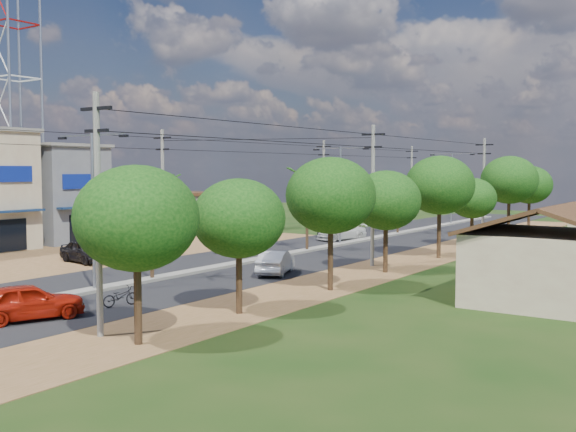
{
  "coord_description": "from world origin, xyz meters",
  "views": [
    {
      "loc": [
        27.02,
        -22.42,
        6.21
      ],
      "look_at": [
        1.24,
        15.62,
        3.0
      ],
      "focal_mm": 42.0,
      "sensor_mm": 36.0,
      "label": 1
    }
  ],
  "objects_px": {
    "car_silver_mid": "(276,263)",
    "car_white_far": "(341,233)",
    "car_red_near": "(28,303)",
    "moto_rider_east": "(120,297)",
    "car_parked_dark": "(85,252)"
  },
  "relations": [
    {
      "from": "car_silver_mid",
      "to": "car_white_far",
      "type": "bearing_deg",
      "value": -93.91
    },
    {
      "from": "car_red_near",
      "to": "moto_rider_east",
      "type": "relative_size",
      "value": 2.65
    },
    {
      "from": "car_parked_dark",
      "to": "moto_rider_east",
      "type": "bearing_deg",
      "value": -113.41
    },
    {
      "from": "car_red_near",
      "to": "car_white_far",
      "type": "bearing_deg",
      "value": -59.77
    },
    {
      "from": "car_red_near",
      "to": "car_parked_dark",
      "type": "height_order",
      "value": "car_red_near"
    },
    {
      "from": "car_silver_mid",
      "to": "car_red_near",
      "type": "bearing_deg",
      "value": 62.53
    },
    {
      "from": "car_red_near",
      "to": "car_silver_mid",
      "type": "distance_m",
      "value": 15.68
    },
    {
      "from": "car_red_near",
      "to": "car_parked_dark",
      "type": "bearing_deg",
      "value": -24.43
    },
    {
      "from": "car_silver_mid",
      "to": "car_parked_dark",
      "type": "xyz_separation_m",
      "value": [
        -13.25,
        -3.08,
        0.05
      ]
    },
    {
      "from": "car_red_near",
      "to": "car_parked_dark",
      "type": "distance_m",
      "value": 17.24
    },
    {
      "from": "car_red_near",
      "to": "car_silver_mid",
      "type": "height_order",
      "value": "car_red_near"
    },
    {
      "from": "car_white_far",
      "to": "moto_rider_east",
      "type": "distance_m",
      "value": 30.98
    },
    {
      "from": "car_silver_mid",
      "to": "car_white_far",
      "type": "height_order",
      "value": "car_silver_mid"
    },
    {
      "from": "car_red_near",
      "to": "car_parked_dark",
      "type": "xyz_separation_m",
      "value": [
        -11.83,
        12.54,
        -0.01
      ]
    },
    {
      "from": "car_red_near",
      "to": "moto_rider_east",
      "type": "bearing_deg",
      "value": -81.61
    }
  ]
}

